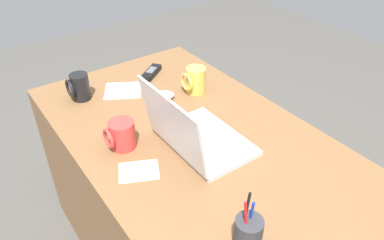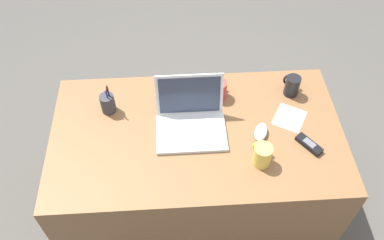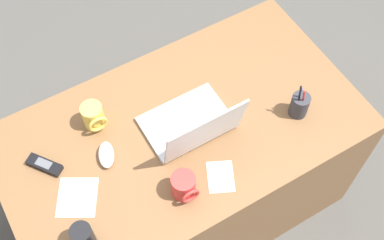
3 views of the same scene
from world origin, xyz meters
name	(u,v)px [view 3 (image 3 of 3)]	position (x,y,z in m)	size (l,w,h in m)	color
ground_plane	(184,201)	(0.00, 0.00, 0.00)	(6.00, 6.00, 0.00)	#4C4944
desk	(183,170)	(0.00, 0.00, 0.36)	(1.40, 0.78, 0.72)	brown
laptop	(192,125)	(-0.03, 0.03, 0.77)	(0.33, 0.27, 0.24)	silver
computer_mouse	(106,155)	(0.30, -0.03, 0.74)	(0.06, 0.11, 0.04)	white
coffee_mug_white	(84,238)	(0.50, 0.23, 0.77)	(0.08, 0.08, 0.11)	black
coffee_mug_tall	(184,186)	(0.12, 0.23, 0.77)	(0.09, 0.10, 0.10)	#C63833
coffee_mug_spare	(94,117)	(0.27, -0.18, 0.77)	(0.08, 0.09, 0.11)	#E0BC4C
cordless_phone	(44,165)	(0.51, -0.11, 0.73)	(0.11, 0.13, 0.03)	black
pen_holder	(299,105)	(-0.43, 0.16, 0.77)	(0.07, 0.07, 0.18)	#333338
paper_note_near_laptop	(77,197)	(0.46, 0.06, 0.72)	(0.14, 0.15, 0.00)	white
paper_note_left	(221,177)	(-0.02, 0.25, 0.72)	(0.09, 0.12, 0.00)	white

